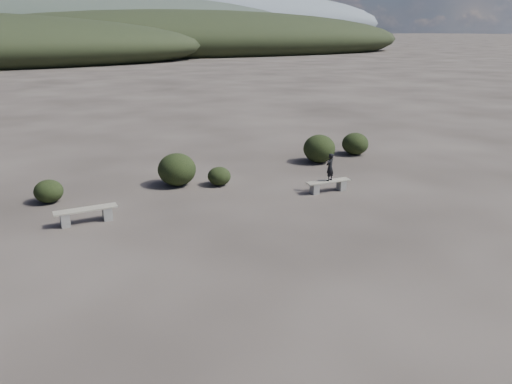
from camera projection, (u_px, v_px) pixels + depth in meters
ground at (313, 277)px, 12.00m from camera, size 1200.00×1200.00×0.00m
bench_left at (86, 214)px, 15.26m from camera, size 1.87×0.41×0.47m
bench_right at (328, 185)px, 18.22m from camera, size 1.71×0.45×0.42m
seated_person at (330, 167)px, 18.02m from camera, size 0.43×0.37×1.01m
shrub_a at (49, 191)px, 17.06m from camera, size 0.97×0.97×0.79m
shrub_b at (177, 169)px, 18.89m from camera, size 1.44×1.44×1.24m
shrub_c at (219, 176)px, 18.97m from camera, size 0.88×0.88×0.71m
shrub_d at (319, 149)px, 22.17m from camera, size 1.42×1.42×1.24m
shrub_e at (355, 144)px, 23.60m from camera, size 1.24×1.24×1.04m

